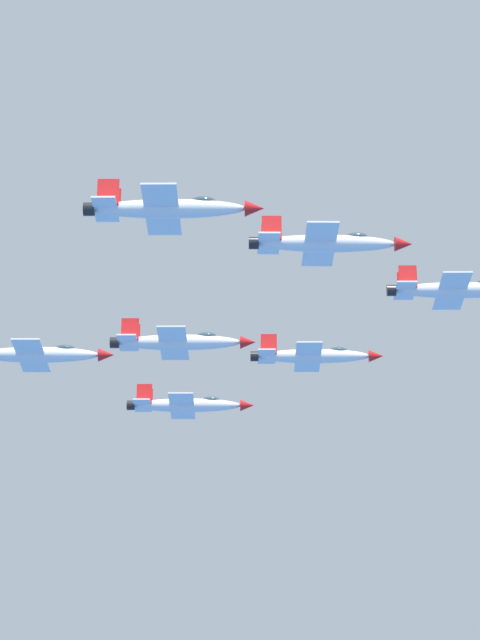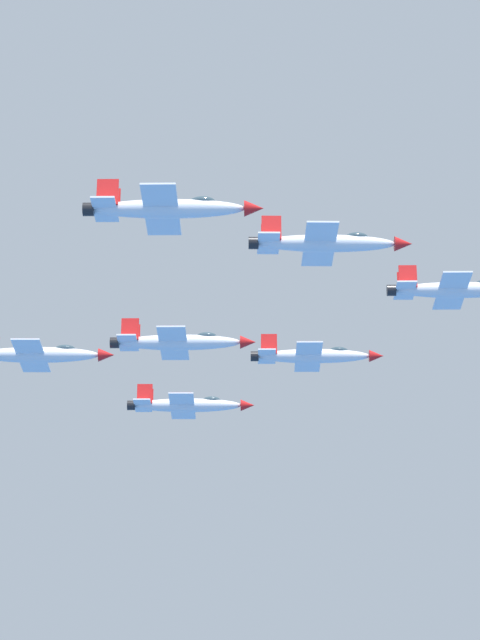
{
  "view_description": "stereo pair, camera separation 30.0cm",
  "coord_description": "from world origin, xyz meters",
  "px_view_note": "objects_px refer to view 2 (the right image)",
  "views": [
    {
      "loc": [
        86.33,
        128.08,
        76.88
      ],
      "look_at": [
        13.97,
        -9.24,
        143.01
      ],
      "focal_mm": 77.46,
      "sensor_mm": 36.0,
      "label": 1
    },
    {
      "loc": [
        86.06,
        128.22,
        76.88
      ],
      "look_at": [
        13.97,
        -9.24,
        143.01
      ],
      "focal_mm": 77.46,
      "sensor_mm": 36.0,
      "label": 2
    }
  ],
  "objects_px": {
    "jet_right_outer": "(169,208)",
    "jet_right_wingman": "(327,243)",
    "jet_left_outer": "(188,405)",
    "jet_lead": "(458,289)",
    "jet_left_wingman": "(314,356)",
    "jet_slot_rear": "(180,342)",
    "jet_trailing": "(38,354)"
  },
  "relations": [
    {
      "from": "jet_right_wingman",
      "to": "jet_trailing",
      "type": "xyz_separation_m",
      "value": [
        23.69,
        -28.85,
        -7.87
      ]
    },
    {
      "from": "jet_left_outer",
      "to": "jet_right_outer",
      "type": "relative_size",
      "value": 0.97
    },
    {
      "from": "jet_left_wingman",
      "to": "jet_slot_rear",
      "type": "height_order",
      "value": "jet_left_wingman"
    },
    {
      "from": "jet_slot_rear",
      "to": "jet_left_outer",
      "type": "bearing_deg",
      "value": 90.8
    },
    {
      "from": "jet_right_outer",
      "to": "jet_lead",
      "type": "bearing_deg",
      "value": 41.17
    },
    {
      "from": "jet_right_outer",
      "to": "jet_left_wingman",
      "type": "bearing_deg",
      "value": 69.39
    },
    {
      "from": "jet_lead",
      "to": "jet_slot_rear",
      "type": "relative_size",
      "value": 1.04
    },
    {
      "from": "jet_lead",
      "to": "jet_slot_rear",
      "type": "height_order",
      "value": "jet_lead"
    },
    {
      "from": "jet_right_wingman",
      "to": "jet_left_outer",
      "type": "bearing_deg",
      "value": 110.75
    },
    {
      "from": "jet_right_wingman",
      "to": "jet_right_outer",
      "type": "bearing_deg",
      "value": -140.3
    },
    {
      "from": "jet_lead",
      "to": "jet_left_outer",
      "type": "height_order",
      "value": "jet_lead"
    },
    {
      "from": "jet_right_wingman",
      "to": "jet_left_outer",
      "type": "distance_m",
      "value": 47.22
    },
    {
      "from": "jet_right_outer",
      "to": "jet_slot_rear",
      "type": "xyz_separation_m",
      "value": [
        -13.52,
        -25.88,
        -2.98
      ]
    },
    {
      "from": "jet_right_outer",
      "to": "jet_left_outer",
      "type": "bearing_deg",
      "value": 90.81
    },
    {
      "from": "jet_right_wingman",
      "to": "jet_trailing",
      "type": "height_order",
      "value": "jet_right_wingman"
    },
    {
      "from": "jet_lead",
      "to": "jet_right_outer",
      "type": "relative_size",
      "value": 0.99
    },
    {
      "from": "jet_left_wingman",
      "to": "jet_left_outer",
      "type": "xyz_separation_m",
      "value": [
        8.46,
        -20.9,
        -1.73
      ]
    },
    {
      "from": "jet_left_wingman",
      "to": "jet_slot_rear",
      "type": "distance_m",
      "value": 22.9
    },
    {
      "from": "jet_right_outer",
      "to": "jet_right_wingman",
      "type": "bearing_deg",
      "value": 41.17
    },
    {
      "from": "jet_right_outer",
      "to": "jet_trailing",
      "type": "relative_size",
      "value": 1.05
    },
    {
      "from": "jet_lead",
      "to": "jet_trailing",
      "type": "bearing_deg",
      "value": -179.24
    },
    {
      "from": "jet_left_wingman",
      "to": "jet_right_wingman",
      "type": "relative_size",
      "value": 0.94
    },
    {
      "from": "jet_lead",
      "to": "jet_left_wingman",
      "type": "xyz_separation_m",
      "value": [
        8.46,
        -20.9,
        -3.03
      ]
    },
    {
      "from": "jet_lead",
      "to": "jet_right_outer",
      "type": "distance_m",
      "value": 45.27
    },
    {
      "from": "jet_left_wingman",
      "to": "jet_right_wingman",
      "type": "height_order",
      "value": "jet_right_wingman"
    },
    {
      "from": "jet_left_outer",
      "to": "jet_slot_rear",
      "type": "distance_m",
      "value": 29.29
    },
    {
      "from": "jet_lead",
      "to": "jet_right_outer",
      "type": "bearing_deg",
      "value": -138.87
    },
    {
      "from": "jet_lead",
      "to": "jet_right_wingman",
      "type": "relative_size",
      "value": 0.99
    },
    {
      "from": "jet_left_outer",
      "to": "jet_slot_rear",
      "type": "relative_size",
      "value": 1.02
    },
    {
      "from": "jet_left_wingman",
      "to": "jet_right_outer",
      "type": "xyz_separation_m",
      "value": [
        35.51,
        30.87,
        -1.02
      ]
    },
    {
      "from": "jet_right_wingman",
      "to": "jet_right_outer",
      "type": "relative_size",
      "value": 1.01
    },
    {
      "from": "jet_left_outer",
      "to": "jet_right_wingman",
      "type": "bearing_deg",
      "value": -68.41
    }
  ]
}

